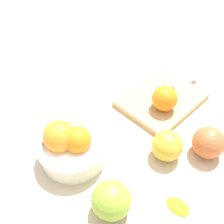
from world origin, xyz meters
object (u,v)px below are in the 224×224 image
at_px(cutting_board, 161,100).
at_px(apple_front_left, 167,146).
at_px(apple_mid_left, 111,200).
at_px(orange_on_board, 165,99).
at_px(knife, 176,87).
at_px(apple_front_center, 209,142).
at_px(bowl, 71,146).

relative_size(cutting_board, apple_front_left, 3.03).
xyz_separation_m(apple_front_left, apple_mid_left, (-0.19, 0.02, 0.00)).
xyz_separation_m(orange_on_board, apple_mid_left, (-0.31, -0.06, -0.01)).
bearing_deg(apple_mid_left, knife, 11.02).
distance_m(cutting_board, apple_mid_left, 0.35).
xyz_separation_m(cutting_board, apple_mid_left, (-0.34, -0.09, 0.03)).
bearing_deg(cutting_board, orange_on_board, -143.64).
relative_size(knife, apple_front_left, 2.12).
bearing_deg(apple_mid_left, apple_front_center, -19.07).
distance_m(apple_front_center, apple_front_left, 0.10).
relative_size(cutting_board, apple_front_center, 2.89).
distance_m(knife, apple_front_left, 0.23).
xyz_separation_m(orange_on_board, apple_front_left, (-0.12, -0.08, -0.01)).
relative_size(cutting_board, apple_mid_left, 2.74).
bearing_deg(apple_front_left, bowl, 129.51).
bearing_deg(cutting_board, apple_front_center, -116.05).
xyz_separation_m(cutting_board, apple_front_left, (-0.15, -0.11, 0.03)).
height_order(orange_on_board, apple_mid_left, orange_on_board).
height_order(orange_on_board, apple_front_left, orange_on_board).
bearing_deg(cutting_board, bowl, 167.33).
height_order(cutting_board, apple_front_center, apple_front_center).
xyz_separation_m(bowl, orange_on_board, (0.26, -0.09, 0.01)).
relative_size(bowl, apple_front_center, 2.12).
distance_m(bowl, apple_front_center, 0.32).
height_order(bowl, cutting_board, bowl).
distance_m(cutting_board, apple_front_center, 0.20).
distance_m(knife, apple_front_center, 0.22).
relative_size(bowl, apple_mid_left, 2.01).
bearing_deg(knife, orange_on_board, -171.61).
xyz_separation_m(apple_front_center, apple_front_left, (-0.07, 0.07, -0.00)).
height_order(apple_front_left, apple_mid_left, apple_mid_left).
xyz_separation_m(apple_front_center, apple_mid_left, (-0.25, 0.09, 0.00)).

